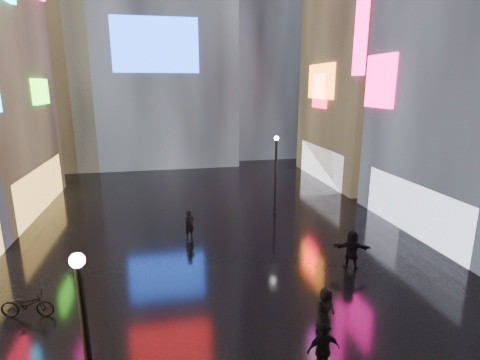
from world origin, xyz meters
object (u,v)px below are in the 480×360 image
object	(u,v)px
lamp_near	(88,353)
bicycle	(27,305)
lamp_far	(276,170)
pedestrian_3	(323,349)

from	to	relation	value
lamp_near	bicycle	size ratio (longest dim) A/B	2.71
lamp_far	pedestrian_3	xyz separation A→B (m)	(-2.79, -14.20, -2.09)
lamp_far	bicycle	size ratio (longest dim) A/B	2.71
pedestrian_3	bicycle	size ratio (longest dim) A/B	0.89
lamp_near	pedestrian_3	size ratio (longest dim) A/B	3.06
lamp_far	pedestrian_3	size ratio (longest dim) A/B	3.06
pedestrian_3	bicycle	distance (m)	10.68
lamp_far	bicycle	world-z (taller)	lamp_far
lamp_far	lamp_near	bearing A→B (deg)	-119.21
lamp_far	pedestrian_3	world-z (taller)	lamp_far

